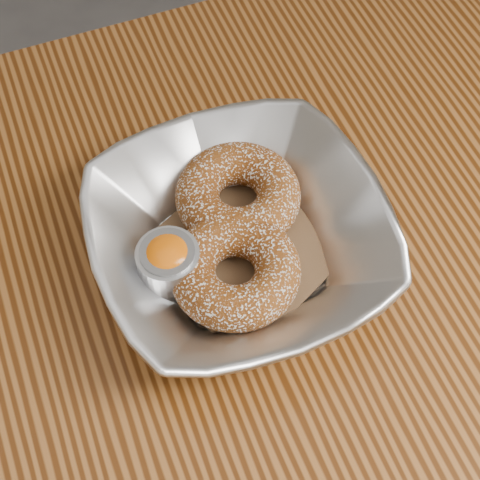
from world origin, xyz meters
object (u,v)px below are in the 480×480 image
object	(u,v)px
ramekin	(169,263)
table	(266,367)
donut_front	(235,271)
donut_back	(238,195)
serving_bowl	(240,239)

from	to	relation	value
ramekin	table	bearing A→B (deg)	-46.25
table	ramekin	size ratio (longest dim) A/B	22.54
donut_front	donut_back	bearing A→B (deg)	66.79
table	donut_front	bearing A→B (deg)	108.95
donut_back	serving_bowl	bearing A→B (deg)	-109.29
table	ramekin	distance (m)	0.16
serving_bowl	donut_back	xyz separation A→B (m)	(0.02, 0.04, -0.00)
ramekin	donut_front	bearing A→B (deg)	-26.68
donut_back	donut_front	xyz separation A→B (m)	(-0.03, -0.07, -0.00)
serving_bowl	ramekin	distance (m)	0.06
table	serving_bowl	world-z (taller)	serving_bowl
serving_bowl	donut_front	xyz separation A→B (m)	(-0.01, -0.03, -0.00)
serving_bowl	donut_front	distance (m)	0.03
table	serving_bowl	xyz separation A→B (m)	(0.00, 0.07, 0.13)
donut_front	serving_bowl	bearing A→B (deg)	60.68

